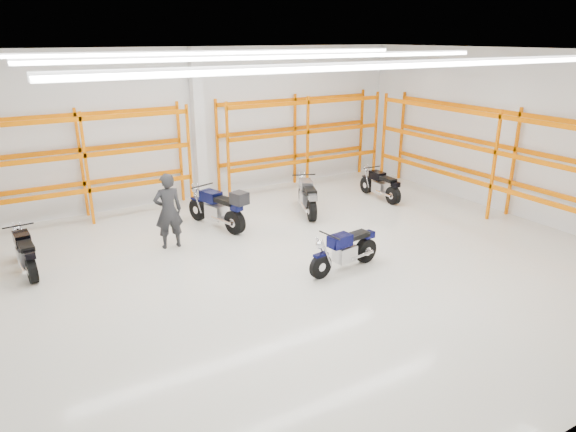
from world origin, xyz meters
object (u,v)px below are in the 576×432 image
standing_man (168,211)px  motorcycle_main (347,250)px  motorcycle_back_b (220,209)px  motorcycle_back_c (307,198)px  motorcycle_back_d (381,186)px  motorcycle_back_a (26,254)px  structural_column (198,126)px

standing_man → motorcycle_main: bearing=136.2°
motorcycle_main → motorcycle_back_b: motorcycle_back_b is taller
motorcycle_back_c → motorcycle_back_d: motorcycle_back_c is taller
motorcycle_main → motorcycle_back_c: bearing=70.9°
motorcycle_back_c → motorcycle_back_d: bearing=-0.2°
motorcycle_back_c → motorcycle_back_d: size_ratio=1.05×
motorcycle_main → motorcycle_back_d: size_ratio=1.00×
motorcycle_back_b → standing_man: (-1.53, -0.55, 0.36)m
motorcycle_back_a → motorcycle_back_c: bearing=2.0°
motorcycle_back_b → standing_man: standing_man is taller
standing_man → structural_column: bearing=-119.1°
motorcycle_back_a → motorcycle_back_d: bearing=1.4°
motorcycle_main → motorcycle_back_a: (-5.99, 3.28, -0.00)m
motorcycle_back_a → motorcycle_back_d: 9.90m
motorcycle_back_b → motorcycle_back_c: (2.61, -0.12, -0.08)m
motorcycle_back_c → standing_man: size_ratio=1.08×
motorcycle_back_d → structural_column: structural_column is taller
motorcycle_back_c → motorcycle_main: bearing=-109.1°
motorcycle_main → motorcycle_back_c: motorcycle_back_c is taller
motorcycle_back_c → motorcycle_back_d: 2.68m
structural_column → motorcycle_back_a: bearing=-148.5°
motorcycle_back_b → motorcycle_back_c: motorcycle_back_b is taller
motorcycle_back_b → structural_column: (0.59, 2.80, 1.70)m
motorcycle_back_a → standing_man: bearing=-3.2°
motorcycle_main → structural_column: structural_column is taller
motorcycle_back_d → motorcycle_back_a: bearing=-178.6°
motorcycle_back_a → structural_column: 6.35m
structural_column → motorcycle_main: bearing=-83.0°
motorcycle_back_c → standing_man: bearing=-174.1°
motorcycle_back_a → structural_column: size_ratio=0.42×
motorcycle_back_d → standing_man: standing_man is taller
motorcycle_back_a → motorcycle_back_b: 4.62m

